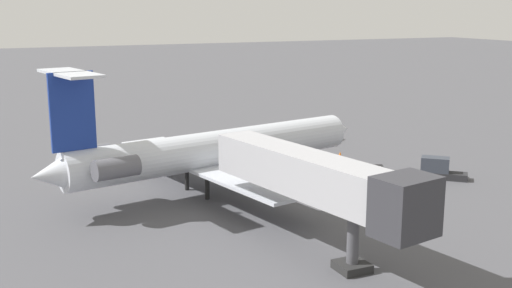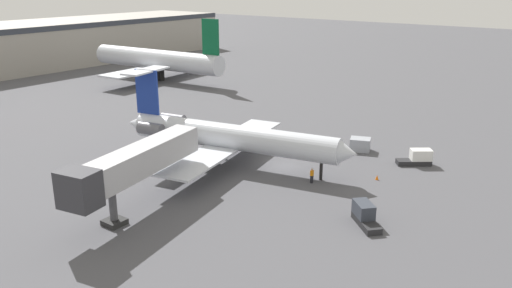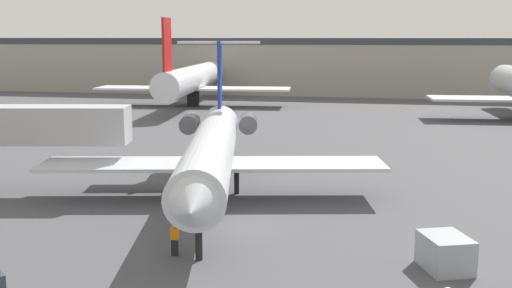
% 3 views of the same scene
% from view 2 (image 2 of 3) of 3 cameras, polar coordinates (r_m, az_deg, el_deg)
% --- Properties ---
extents(ground_plane, '(400.00, 400.00, 0.10)m').
position_cam_2_polar(ground_plane, '(60.97, 2.94, -2.61)').
color(ground_plane, '#4C4C51').
extents(regional_jet, '(23.82, 29.83, 10.56)m').
position_cam_2_polar(regional_jet, '(60.73, -3.23, 0.92)').
color(regional_jet, silver).
rests_on(regional_jet, ground_plane).
extents(jet_bridge, '(17.48, 6.07, 6.46)m').
position_cam_2_polar(jet_bridge, '(48.94, -13.79, -2.38)').
color(jet_bridge, '#ADADB2').
rests_on(jet_bridge, ground_plane).
extents(ground_crew_marshaller, '(0.42, 0.28, 1.69)m').
position_cam_2_polar(ground_crew_marshaller, '(56.34, 6.19, -3.48)').
color(ground_crew_marshaller, black).
rests_on(ground_crew_marshaller, ground_plane).
extents(baggage_tug_lead, '(3.74, 3.89, 1.90)m').
position_cam_2_polar(baggage_tug_lead, '(48.10, 11.92, -7.69)').
color(baggage_tug_lead, '#262628').
rests_on(baggage_tug_lead, ground_plane).
extents(baggage_tug_trailing, '(3.54, 4.03, 1.90)m').
position_cam_2_polar(baggage_tug_trailing, '(64.35, 17.43, -1.48)').
color(baggage_tug_trailing, '#262628').
rests_on(baggage_tug_trailing, ground_plane).
extents(cargo_container_uld, '(2.73, 3.06, 1.66)m').
position_cam_2_polar(cargo_container_uld, '(67.70, 11.43, -0.05)').
color(cargo_container_uld, '#999EA8').
rests_on(cargo_container_uld, ground_plane).
extents(traffic_cone_near, '(0.36, 0.36, 0.55)m').
position_cam_2_polar(traffic_cone_near, '(58.64, 13.21, -3.60)').
color(traffic_cone_near, orange).
rests_on(traffic_cone_near, ground_plane).
extents(parked_airliner_west_mid, '(28.28, 33.46, 13.61)m').
position_cam_2_polar(parked_airliner_west_mid, '(114.29, -10.80, 9.10)').
color(parked_airliner_west_mid, silver).
rests_on(parked_airliner_west_mid, ground_plane).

